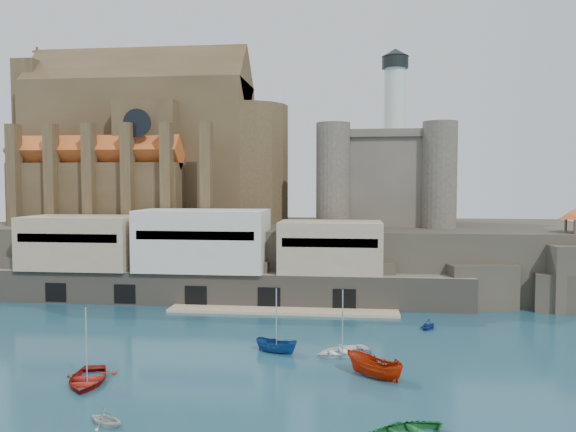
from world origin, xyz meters
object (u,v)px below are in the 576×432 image
at_px(castle_keep, 383,174).
at_px(boat_0, 87,383).
at_px(boat_2, 276,352).
at_px(church, 151,153).
at_px(boat_1, 106,425).

xyz_separation_m(castle_keep, boat_0, (-27.27, -50.71, -18.31)).
distance_m(boat_0, boat_2, 17.90).
height_order(church, castle_keep, church).
distance_m(boat_1, boat_2, 20.32).
bearing_deg(castle_keep, boat_1, -110.74).
bearing_deg(church, boat_1, -73.01).
bearing_deg(boat_1, boat_2, -4.80).
xyz_separation_m(church, boat_1, (18.09, -59.20, -22.13)).
xyz_separation_m(church, boat_2, (27.63, -41.26, -22.13)).
bearing_deg(castle_keep, church, 178.89).
relative_size(church, boat_2, 10.29).
relative_size(church, boat_1, 16.34).
distance_m(church, boat_0, 57.51).
bearing_deg(boat_1, boat_0, 56.95).
distance_m(church, boat_1, 65.74).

